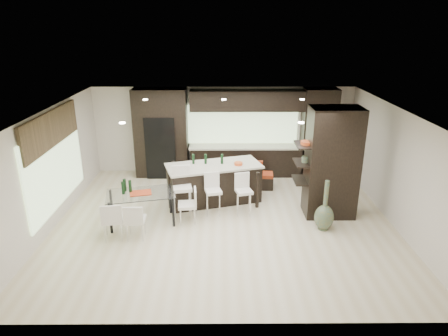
{
  "coord_description": "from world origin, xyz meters",
  "views": [
    {
      "loc": [
        -0.06,
        -8.63,
        4.53
      ],
      "look_at": [
        0.0,
        0.6,
        1.15
      ],
      "focal_mm": 32.0,
      "sensor_mm": 36.0,
      "label": 1
    }
  ],
  "objects_px": {
    "chair_end": "(187,207)",
    "chair_near": "(136,222)",
    "chair_far": "(113,222)",
    "stool_right": "(244,198)",
    "stool_left": "(183,196)",
    "dining_table": "(142,208)",
    "bench": "(253,180)",
    "stool_mid": "(213,198)",
    "kitchen_island": "(214,183)",
    "floor_vase": "(325,205)"
  },
  "relations": [
    {
      "from": "stool_mid",
      "to": "floor_vase",
      "type": "height_order",
      "value": "floor_vase"
    },
    {
      "from": "kitchen_island",
      "to": "stool_mid",
      "type": "distance_m",
      "value": 0.82
    },
    {
      "from": "stool_left",
      "to": "stool_mid",
      "type": "height_order",
      "value": "stool_left"
    },
    {
      "from": "stool_left",
      "to": "dining_table",
      "type": "xyz_separation_m",
      "value": [
        -0.94,
        -0.39,
        -0.12
      ]
    },
    {
      "from": "dining_table",
      "to": "chair_far",
      "type": "height_order",
      "value": "chair_far"
    },
    {
      "from": "chair_far",
      "to": "stool_right",
      "type": "bearing_deg",
      "value": 10.77
    },
    {
      "from": "stool_left",
      "to": "chair_end",
      "type": "xyz_separation_m",
      "value": [
        0.14,
        -0.39,
        -0.11
      ]
    },
    {
      "from": "stool_left",
      "to": "chair_far",
      "type": "relative_size",
      "value": 1.22
    },
    {
      "from": "chair_end",
      "to": "floor_vase",
      "type": "bearing_deg",
      "value": -101.68
    },
    {
      "from": "chair_far",
      "to": "chair_end",
      "type": "height_order",
      "value": "chair_far"
    },
    {
      "from": "floor_vase",
      "to": "stool_right",
      "type": "bearing_deg",
      "value": 156.53
    },
    {
      "from": "floor_vase",
      "to": "chair_near",
      "type": "xyz_separation_m",
      "value": [
        -4.26,
        -0.38,
        -0.21
      ]
    },
    {
      "from": "bench",
      "to": "chair_far",
      "type": "relative_size",
      "value": 1.43
    },
    {
      "from": "bench",
      "to": "dining_table",
      "type": "bearing_deg",
      "value": -138.32
    },
    {
      "from": "stool_mid",
      "to": "dining_table",
      "type": "height_order",
      "value": "stool_mid"
    },
    {
      "from": "chair_near",
      "to": "stool_left",
      "type": "bearing_deg",
      "value": 48.6
    },
    {
      "from": "floor_vase",
      "to": "chair_far",
      "type": "relative_size",
      "value": 1.48
    },
    {
      "from": "kitchen_island",
      "to": "stool_right",
      "type": "xyz_separation_m",
      "value": [
        0.75,
        -0.82,
        -0.09
      ]
    },
    {
      "from": "chair_near",
      "to": "dining_table",
      "type": "bearing_deg",
      "value": 88.4
    },
    {
      "from": "stool_right",
      "to": "floor_vase",
      "type": "bearing_deg",
      "value": -38.52
    },
    {
      "from": "kitchen_island",
      "to": "stool_left",
      "type": "bearing_deg",
      "value": -147.93
    },
    {
      "from": "dining_table",
      "to": "chair_far",
      "type": "bearing_deg",
      "value": -135.97
    },
    {
      "from": "chair_far",
      "to": "kitchen_island",
      "type": "bearing_deg",
      "value": 31.29
    },
    {
      "from": "chair_end",
      "to": "chair_near",
      "type": "bearing_deg",
      "value": 118.96
    },
    {
      "from": "kitchen_island",
      "to": "chair_near",
      "type": "relative_size",
      "value": 3.13
    },
    {
      "from": "chair_near",
      "to": "floor_vase",
      "type": "bearing_deg",
      "value": 3.46
    },
    {
      "from": "stool_left",
      "to": "chair_end",
      "type": "relative_size",
      "value": 1.27
    },
    {
      "from": "stool_mid",
      "to": "bench",
      "type": "distance_m",
      "value": 2.04
    },
    {
      "from": "kitchen_island",
      "to": "chair_end",
      "type": "relative_size",
      "value": 3.11
    },
    {
      "from": "stool_right",
      "to": "bench",
      "type": "relative_size",
      "value": 0.72
    },
    {
      "from": "kitchen_island",
      "to": "bench",
      "type": "xyz_separation_m",
      "value": [
        1.1,
        0.89,
        -0.29
      ]
    },
    {
      "from": "stool_mid",
      "to": "stool_left",
      "type": "bearing_deg",
      "value": 169.51
    },
    {
      "from": "chair_near",
      "to": "chair_end",
      "type": "bearing_deg",
      "value": 32.6
    },
    {
      "from": "bench",
      "to": "chair_near",
      "type": "distance_m",
      "value": 4.01
    },
    {
      "from": "kitchen_island",
      "to": "chair_end",
      "type": "height_order",
      "value": "kitchen_island"
    },
    {
      "from": "kitchen_island",
      "to": "stool_left",
      "type": "distance_m",
      "value": 1.14
    },
    {
      "from": "floor_vase",
      "to": "chair_far",
      "type": "xyz_separation_m",
      "value": [
        -4.75,
        -0.39,
        -0.2
      ]
    },
    {
      "from": "stool_mid",
      "to": "bench",
      "type": "relative_size",
      "value": 0.73
    },
    {
      "from": "kitchen_island",
      "to": "floor_vase",
      "type": "height_order",
      "value": "floor_vase"
    },
    {
      "from": "bench",
      "to": "chair_far",
      "type": "height_order",
      "value": "chair_far"
    },
    {
      "from": "stool_left",
      "to": "bench",
      "type": "height_order",
      "value": "stool_left"
    },
    {
      "from": "stool_right",
      "to": "chair_end",
      "type": "xyz_separation_m",
      "value": [
        -1.36,
        -0.43,
        -0.03
      ]
    },
    {
      "from": "bench",
      "to": "stool_mid",
      "type": "bearing_deg",
      "value": -118.51
    },
    {
      "from": "stool_left",
      "to": "stool_right",
      "type": "bearing_deg",
      "value": -8.54
    },
    {
      "from": "stool_left",
      "to": "floor_vase",
      "type": "distance_m",
      "value": 3.4
    },
    {
      "from": "kitchen_island",
      "to": "chair_near",
      "type": "distance_m",
      "value": 2.61
    },
    {
      "from": "bench",
      "to": "chair_far",
      "type": "xyz_separation_m",
      "value": [
        -3.29,
        -2.88,
        0.18
      ]
    },
    {
      "from": "stool_right",
      "to": "kitchen_island",
      "type": "bearing_deg",
      "value": 117.7
    },
    {
      "from": "stool_mid",
      "to": "dining_table",
      "type": "distance_m",
      "value": 1.75
    },
    {
      "from": "stool_right",
      "to": "chair_end",
      "type": "distance_m",
      "value": 1.43
    }
  ]
}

